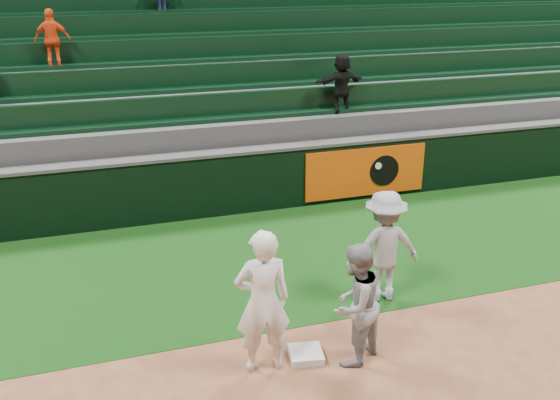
# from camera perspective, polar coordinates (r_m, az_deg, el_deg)

# --- Properties ---
(ground) EXTENTS (70.00, 70.00, 0.00)m
(ground) POSITION_cam_1_polar(r_m,az_deg,el_deg) (7.79, 3.23, -15.10)
(ground) COLOR brown
(ground) RESTS_ON ground
(foul_grass) EXTENTS (36.00, 4.20, 0.01)m
(foul_grass) POSITION_cam_1_polar(r_m,az_deg,el_deg) (10.24, -2.80, -5.63)
(foul_grass) COLOR black
(foul_grass) RESTS_ON ground
(first_base) EXTENTS (0.47, 0.47, 0.09)m
(first_base) POSITION_cam_1_polar(r_m,az_deg,el_deg) (7.94, 2.39, -13.91)
(first_base) COLOR white
(first_base) RESTS_ON ground
(first_baseman) EXTENTS (0.69, 0.48, 1.81)m
(first_baseman) POSITION_cam_1_polar(r_m,az_deg,el_deg) (7.31, -1.59, -9.28)
(first_baseman) COLOR white
(first_baseman) RESTS_ON ground
(baserunner) EXTENTS (0.95, 0.90, 1.55)m
(baserunner) POSITION_cam_1_polar(r_m,az_deg,el_deg) (7.56, 6.84, -9.46)
(baserunner) COLOR #909299
(baserunner) RESTS_ON ground
(base_coach) EXTENTS (1.11, 0.71, 1.64)m
(base_coach) POSITION_cam_1_polar(r_m,az_deg,el_deg) (8.93, 9.48, -4.21)
(base_coach) COLOR #9A9EA7
(base_coach) RESTS_ON foul_grass
(field_wall) EXTENTS (36.00, 0.45, 1.25)m
(field_wall) POSITION_cam_1_polar(r_m,az_deg,el_deg) (11.97, -5.50, 1.61)
(field_wall) COLOR black
(field_wall) RESTS_ON ground
(stadium_seating) EXTENTS (36.00, 5.95, 4.85)m
(stadium_seating) POSITION_cam_1_polar(r_m,az_deg,el_deg) (15.28, -8.92, 9.85)
(stadium_seating) COLOR #39393B
(stadium_seating) RESTS_ON ground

